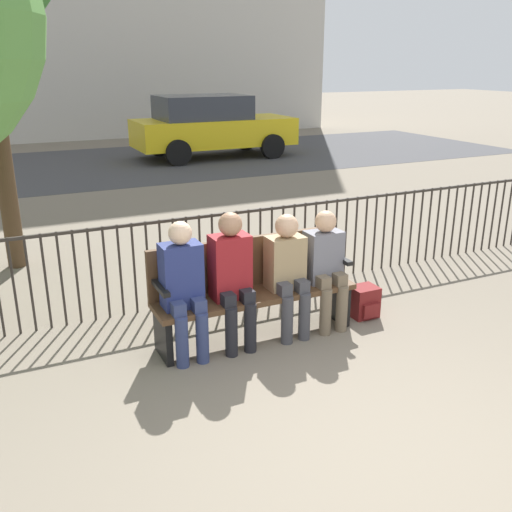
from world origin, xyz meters
TOP-DOWN VIEW (x-y plane):
  - ground_plane at (0.00, 0.00)m, footprint 80.00×80.00m
  - park_bench at (0.00, 1.99)m, footprint 1.89×0.45m
  - seated_person_0 at (-0.70, 1.86)m, footprint 0.34×0.39m
  - seated_person_1 at (-0.25, 1.86)m, footprint 0.34×0.39m
  - seated_person_2 at (0.29, 1.85)m, footprint 0.34×0.39m
  - seated_person_3 at (0.70, 1.85)m, footprint 0.34×0.39m
  - backpack at (1.18, 1.86)m, footprint 0.26×0.26m
  - fence_railing at (-0.02, 2.93)m, footprint 9.01×0.03m
  - street_surface at (0.00, 12.00)m, footprint 24.00×6.00m
  - parked_car_0 at (3.47, 11.97)m, footprint 4.20×1.94m

SIDE VIEW (x-z plane):
  - ground_plane at x=0.00m, z-range 0.00..0.00m
  - street_surface at x=0.00m, z-range 0.00..0.01m
  - backpack at x=1.18m, z-range 0.00..0.31m
  - park_bench at x=0.00m, z-range 0.04..0.96m
  - fence_railing at x=-0.02m, z-range 0.08..1.03m
  - seated_person_3 at x=0.70m, z-range 0.07..1.21m
  - seated_person_2 at x=0.29m, z-range 0.07..1.23m
  - seated_person_0 at x=-0.70m, z-range 0.07..1.27m
  - seated_person_1 at x=-0.25m, z-range 0.07..1.30m
  - parked_car_0 at x=3.47m, z-range 0.03..1.65m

